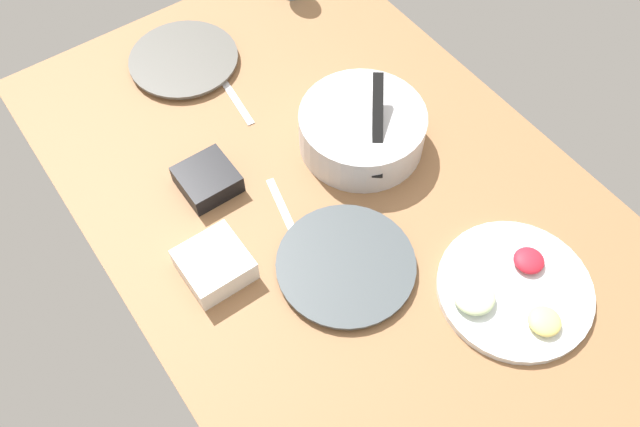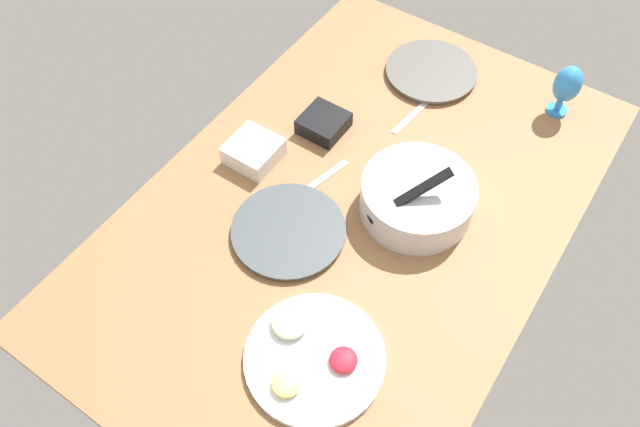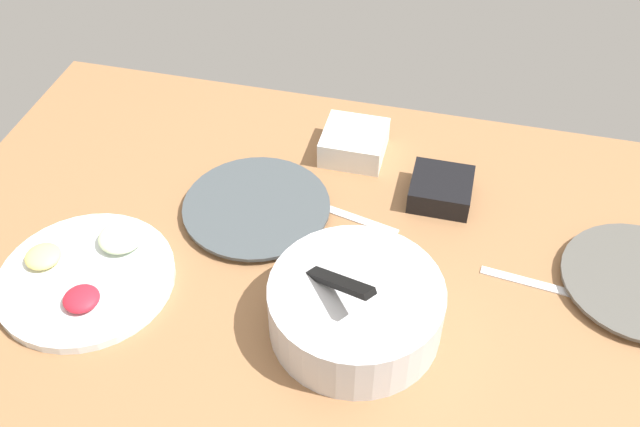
{
  "view_description": "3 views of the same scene",
  "coord_description": "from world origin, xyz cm",
  "px_view_note": "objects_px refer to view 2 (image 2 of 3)",
  "views": [
    {
      "loc": [
        67.79,
        -52.8,
        123.64
      ],
      "look_at": [
        5.18,
        -8.14,
        5.3
      ],
      "focal_mm": 36.69,
      "sensor_mm": 36.0,
      "label": 1
    },
    {
      "loc": [
        87.19,
        47.91,
        136.81
      ],
      "look_at": [
        10.15,
        -4.3,
        5.3
      ],
      "focal_mm": 35.27,
      "sensor_mm": 36.0,
      "label": 2
    },
    {
      "loc": [
        -20.89,
        89.3,
        102.21
      ],
      "look_at": [
        2.9,
        -6.96,
        5.3
      ],
      "focal_mm": 40.4,
      "sensor_mm": 36.0,
      "label": 3
    }
  ],
  "objects_px": {
    "square_bowl_black": "(324,122)",
    "dinner_plate_right": "(289,231)",
    "dinner_plate_left": "(431,72)",
    "fruit_platter": "(312,356)",
    "square_bowl_white": "(254,150)",
    "mixing_bowl": "(417,197)",
    "hurricane_glass_blue": "(567,86)"
  },
  "relations": [
    {
      "from": "dinner_plate_left",
      "to": "square_bowl_white",
      "type": "height_order",
      "value": "square_bowl_white"
    },
    {
      "from": "mixing_bowl",
      "to": "dinner_plate_right",
      "type": "bearing_deg",
      "value": -42.87
    },
    {
      "from": "square_bowl_black",
      "to": "dinner_plate_right",
      "type": "bearing_deg",
      "value": 20.04
    },
    {
      "from": "dinner_plate_right",
      "to": "mixing_bowl",
      "type": "xyz_separation_m",
      "value": [
        -0.25,
        0.23,
        0.04
      ]
    },
    {
      "from": "dinner_plate_left",
      "to": "mixing_bowl",
      "type": "height_order",
      "value": "mixing_bowl"
    },
    {
      "from": "fruit_platter",
      "to": "square_bowl_black",
      "type": "distance_m",
      "value": 0.71
    },
    {
      "from": "mixing_bowl",
      "to": "square_bowl_white",
      "type": "xyz_separation_m",
      "value": [
        0.1,
        -0.46,
        -0.02
      ]
    },
    {
      "from": "dinner_plate_right",
      "to": "square_bowl_white",
      "type": "bearing_deg",
      "value": -123.62
    },
    {
      "from": "hurricane_glass_blue",
      "to": "square_bowl_white",
      "type": "bearing_deg",
      "value": -44.23
    },
    {
      "from": "fruit_platter",
      "to": "hurricane_glass_blue",
      "type": "bearing_deg",
      "value": 171.19
    },
    {
      "from": "hurricane_glass_blue",
      "to": "square_bowl_black",
      "type": "distance_m",
      "value": 0.71
    },
    {
      "from": "hurricane_glass_blue",
      "to": "square_bowl_black",
      "type": "xyz_separation_m",
      "value": [
        0.45,
        -0.54,
        -0.08
      ]
    },
    {
      "from": "square_bowl_black",
      "to": "square_bowl_white",
      "type": "height_order",
      "value": "square_bowl_white"
    },
    {
      "from": "dinner_plate_left",
      "to": "square_bowl_black",
      "type": "distance_m",
      "value": 0.41
    },
    {
      "from": "square_bowl_white",
      "to": "fruit_platter",
      "type": "bearing_deg",
      "value": 49.81
    },
    {
      "from": "fruit_platter",
      "to": "square_bowl_white",
      "type": "distance_m",
      "value": 0.62
    },
    {
      "from": "fruit_platter",
      "to": "square_bowl_black",
      "type": "xyz_separation_m",
      "value": [
        -0.61,
        -0.38,
        0.01
      ]
    },
    {
      "from": "square_bowl_white",
      "to": "mixing_bowl",
      "type": "bearing_deg",
      "value": 102.1
    },
    {
      "from": "dinner_plate_left",
      "to": "dinner_plate_right",
      "type": "relative_size",
      "value": 0.96
    },
    {
      "from": "dinner_plate_left",
      "to": "fruit_platter",
      "type": "xyz_separation_m",
      "value": [
        0.99,
        0.23,
        0.0
      ]
    },
    {
      "from": "dinner_plate_left",
      "to": "square_bowl_white",
      "type": "distance_m",
      "value": 0.64
    },
    {
      "from": "dinner_plate_left",
      "to": "hurricane_glass_blue",
      "type": "xyz_separation_m",
      "value": [
        -0.07,
        0.39,
        0.09
      ]
    },
    {
      "from": "dinner_plate_right",
      "to": "hurricane_glass_blue",
      "type": "relative_size",
      "value": 1.77
    },
    {
      "from": "square_bowl_black",
      "to": "hurricane_glass_blue",
      "type": "bearing_deg",
      "value": 130.04
    },
    {
      "from": "dinner_plate_right",
      "to": "hurricane_glass_blue",
      "type": "height_order",
      "value": "hurricane_glass_blue"
    },
    {
      "from": "fruit_platter",
      "to": "hurricane_glass_blue",
      "type": "distance_m",
      "value": 1.08
    },
    {
      "from": "fruit_platter",
      "to": "square_bowl_white",
      "type": "height_order",
      "value": "square_bowl_white"
    },
    {
      "from": "mixing_bowl",
      "to": "square_bowl_white",
      "type": "height_order",
      "value": "mixing_bowl"
    },
    {
      "from": "mixing_bowl",
      "to": "square_bowl_black",
      "type": "bearing_deg",
      "value": -105.95
    },
    {
      "from": "dinner_plate_right",
      "to": "fruit_platter",
      "type": "distance_m",
      "value": 0.35
    },
    {
      "from": "dinner_plate_left",
      "to": "dinner_plate_right",
      "type": "xyz_separation_m",
      "value": [
        0.74,
        -0.02,
        0.0
      ]
    },
    {
      "from": "dinner_plate_right",
      "to": "fruit_platter",
      "type": "bearing_deg",
      "value": 44.63
    }
  ]
}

